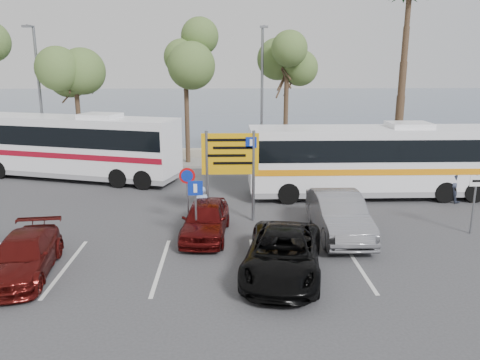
{
  "coord_description": "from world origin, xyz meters",
  "views": [
    {
      "loc": [
        0.83,
        -14.44,
        6.07
      ],
      "look_at": [
        1.37,
        3.0,
        1.72
      ],
      "focal_mm": 35.0,
      "sensor_mm": 36.0,
      "label": 1
    }
  ],
  "objects_px": {
    "street_lamp_right": "(262,89)",
    "car_maroon": "(23,256)",
    "car_red": "(206,219)",
    "car_silver_b": "(339,215)",
    "coach_bus_right": "(370,163)",
    "street_lamp_left": "(39,90)",
    "suv_black": "(283,254)",
    "pedestrian_far": "(452,182)",
    "coach_bus_left": "(74,148)",
    "direction_sign": "(230,161)",
    "pedestrian_near": "(202,207)"
  },
  "relations": [
    {
      "from": "street_lamp_right",
      "to": "car_maroon",
      "type": "xyz_separation_m",
      "value": [
        -8.13,
        -15.03,
        -4.01
      ]
    },
    {
      "from": "car_maroon",
      "to": "street_lamp_right",
      "type": "bearing_deg",
      "value": 54.9
    },
    {
      "from": "street_lamp_right",
      "to": "car_maroon",
      "type": "height_order",
      "value": "street_lamp_right"
    },
    {
      "from": "car_red",
      "to": "car_silver_b",
      "type": "height_order",
      "value": "car_silver_b"
    },
    {
      "from": "coach_bus_right",
      "to": "car_silver_b",
      "type": "relative_size",
      "value": 2.38
    },
    {
      "from": "street_lamp_left",
      "to": "coach_bus_right",
      "type": "height_order",
      "value": "street_lamp_left"
    },
    {
      "from": "suv_black",
      "to": "pedestrian_far",
      "type": "distance_m",
      "value": 11.21
    },
    {
      "from": "street_lamp_left",
      "to": "suv_black",
      "type": "distance_m",
      "value": 20.09
    },
    {
      "from": "coach_bus_left",
      "to": "pedestrian_far",
      "type": "height_order",
      "value": "coach_bus_left"
    },
    {
      "from": "car_red",
      "to": "pedestrian_far",
      "type": "xyz_separation_m",
      "value": [
        10.91,
        4.09,
        0.24
      ]
    },
    {
      "from": "direction_sign",
      "to": "car_red",
      "type": "bearing_deg",
      "value": -118.35
    },
    {
      "from": "car_maroon",
      "to": "pedestrian_near",
      "type": "relative_size",
      "value": 2.55
    },
    {
      "from": "coach_bus_left",
      "to": "pedestrian_far",
      "type": "bearing_deg",
      "value": -15.04
    },
    {
      "from": "street_lamp_right",
      "to": "direction_sign",
      "type": "distance_m",
      "value": 10.73
    },
    {
      "from": "suv_black",
      "to": "car_red",
      "type": "bearing_deg",
      "value": 137.57
    },
    {
      "from": "car_maroon",
      "to": "pedestrian_far",
      "type": "xyz_separation_m",
      "value": [
        16.13,
        7.1,
        0.31
      ]
    },
    {
      "from": "street_lamp_right",
      "to": "coach_bus_right",
      "type": "distance_m",
      "value": 8.86
    },
    {
      "from": "suv_black",
      "to": "coach_bus_left",
      "type": "bearing_deg",
      "value": 139.48
    },
    {
      "from": "car_maroon",
      "to": "street_lamp_left",
      "type": "bearing_deg",
      "value": 101.26
    },
    {
      "from": "coach_bus_right",
      "to": "car_maroon",
      "type": "distance_m",
      "value": 14.99
    },
    {
      "from": "car_red",
      "to": "pedestrian_near",
      "type": "distance_m",
      "value": 1.06
    },
    {
      "from": "car_maroon",
      "to": "pedestrian_near",
      "type": "distance_m",
      "value": 6.46
    },
    {
      "from": "street_lamp_left",
      "to": "car_silver_b",
      "type": "bearing_deg",
      "value": -38.91
    },
    {
      "from": "street_lamp_left",
      "to": "street_lamp_right",
      "type": "height_order",
      "value": "same"
    },
    {
      "from": "coach_bus_left",
      "to": "car_red",
      "type": "height_order",
      "value": "coach_bus_left"
    },
    {
      "from": "street_lamp_right",
      "to": "car_silver_b",
      "type": "distance_m",
      "value": 12.75
    },
    {
      "from": "coach_bus_left",
      "to": "suv_black",
      "type": "xyz_separation_m",
      "value": [
        9.78,
        -12.21,
        -1.0
      ]
    },
    {
      "from": "car_red",
      "to": "car_maroon",
      "type": "bearing_deg",
      "value": -145.24
    },
    {
      "from": "car_maroon",
      "to": "pedestrian_far",
      "type": "distance_m",
      "value": 17.62
    },
    {
      "from": "direction_sign",
      "to": "coach_bus_left",
      "type": "xyz_separation_m",
      "value": [
        -8.29,
        7.3,
        -0.77
      ]
    },
    {
      "from": "street_lamp_right",
      "to": "coach_bus_right",
      "type": "bearing_deg",
      "value": -57.34
    },
    {
      "from": "street_lamp_right",
      "to": "pedestrian_near",
      "type": "xyz_separation_m",
      "value": [
        -3.09,
        -10.99,
        -3.8
      ]
    },
    {
      "from": "direction_sign",
      "to": "coach_bus_left",
      "type": "relative_size",
      "value": 0.31
    },
    {
      "from": "coach_bus_left",
      "to": "car_maroon",
      "type": "distance_m",
      "value": 12.25
    },
    {
      "from": "coach_bus_left",
      "to": "car_silver_b",
      "type": "xyz_separation_m",
      "value": [
        12.18,
        -9.0,
        -0.88
      ]
    },
    {
      "from": "suv_black",
      "to": "direction_sign",
      "type": "bearing_deg",
      "value": 117.61
    },
    {
      "from": "direction_sign",
      "to": "suv_black",
      "type": "distance_m",
      "value": 5.43
    },
    {
      "from": "car_silver_b",
      "to": "pedestrian_near",
      "type": "bearing_deg",
      "value": 168.22
    },
    {
      "from": "street_lamp_left",
      "to": "pedestrian_far",
      "type": "height_order",
      "value": "street_lamp_left"
    },
    {
      "from": "coach_bus_left",
      "to": "pedestrian_far",
      "type": "distance_m",
      "value": 18.95
    },
    {
      "from": "coach_bus_right",
      "to": "pedestrian_near",
      "type": "xyz_separation_m",
      "value": [
        -7.59,
        -3.97,
        -0.81
      ]
    },
    {
      "from": "street_lamp_right",
      "to": "car_maroon",
      "type": "bearing_deg",
      "value": -118.39
    },
    {
      "from": "pedestrian_far",
      "to": "car_silver_b",
      "type": "bearing_deg",
      "value": 83.53
    },
    {
      "from": "coach_bus_left",
      "to": "direction_sign",
      "type": "bearing_deg",
      "value": -41.36
    },
    {
      "from": "direction_sign",
      "to": "car_silver_b",
      "type": "height_order",
      "value": "direction_sign"
    },
    {
      "from": "direction_sign",
      "to": "car_maroon",
      "type": "xyz_separation_m",
      "value": [
        -6.13,
        -4.71,
        -1.84
      ]
    },
    {
      "from": "street_lamp_right",
      "to": "direction_sign",
      "type": "relative_size",
      "value": 2.23
    },
    {
      "from": "car_maroon",
      "to": "car_silver_b",
      "type": "xyz_separation_m",
      "value": [
        10.01,
        3.01,
        0.18
      ]
    },
    {
      "from": "coach_bus_left",
      "to": "coach_bus_right",
      "type": "xyz_separation_m",
      "value": [
        14.79,
        -4.0,
        -0.04
      ]
    },
    {
      "from": "car_maroon",
      "to": "suv_black",
      "type": "height_order",
      "value": "suv_black"
    }
  ]
}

